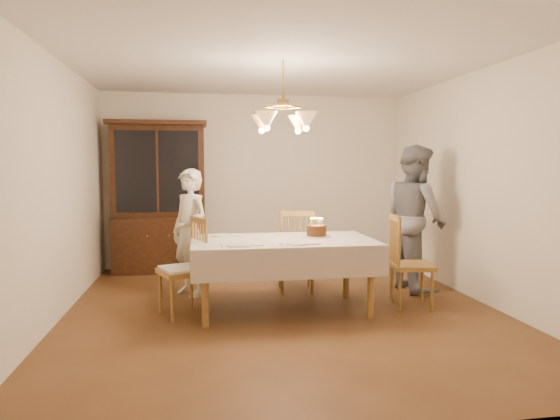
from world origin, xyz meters
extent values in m
plane|color=#523017|center=(0.00, 0.00, 0.00)|extent=(5.00, 5.00, 0.00)
plane|color=white|center=(0.00, 0.00, 2.60)|extent=(5.00, 5.00, 0.00)
plane|color=#EEE5CE|center=(0.00, 2.50, 1.30)|extent=(4.50, 0.00, 4.50)
plane|color=#EEE5CE|center=(0.00, -2.50, 1.30)|extent=(4.50, 0.00, 4.50)
plane|color=#EEE5CE|center=(-2.25, 0.00, 1.30)|extent=(0.00, 5.00, 5.00)
plane|color=#EEE5CE|center=(2.25, 0.00, 1.30)|extent=(0.00, 5.00, 5.00)
cube|color=brown|center=(0.00, 0.00, 0.73)|extent=(1.80, 1.00, 0.04)
cube|color=beige|center=(0.00, 0.00, 0.75)|extent=(1.90, 1.10, 0.01)
cylinder|color=brown|center=(-0.82, -0.42, 0.35)|extent=(0.07, 0.07, 0.71)
cylinder|color=brown|center=(0.82, -0.42, 0.35)|extent=(0.07, 0.07, 0.71)
cylinder|color=brown|center=(-0.82, 0.42, 0.35)|extent=(0.07, 0.07, 0.71)
cylinder|color=brown|center=(0.82, 0.42, 0.35)|extent=(0.07, 0.07, 0.71)
cube|color=black|center=(-1.43, 2.23, 0.40)|extent=(1.30, 0.50, 0.80)
cube|color=black|center=(-1.43, 2.28, 1.45)|extent=(1.30, 0.40, 1.30)
cube|color=black|center=(-1.43, 2.08, 1.45)|extent=(1.14, 0.01, 1.14)
cube|color=black|center=(-1.43, 2.23, 2.13)|extent=(1.38, 0.54, 0.06)
cube|color=brown|center=(0.29, 0.78, 0.45)|extent=(0.48, 0.46, 0.05)
cube|color=brown|center=(0.27, 0.59, 0.97)|extent=(0.40, 0.07, 0.06)
cylinder|color=brown|center=(0.49, 0.93, 0.21)|extent=(0.04, 0.04, 0.43)
cylinder|color=brown|center=(0.13, 0.97, 0.21)|extent=(0.04, 0.04, 0.43)
cylinder|color=brown|center=(0.45, 0.60, 0.21)|extent=(0.04, 0.04, 0.43)
cylinder|color=brown|center=(0.10, 0.63, 0.21)|extent=(0.04, 0.04, 0.43)
cube|color=brown|center=(-1.05, -0.01, 0.45)|extent=(0.55, 0.57, 0.05)
cube|color=brown|center=(-0.87, 0.07, 0.97)|extent=(0.18, 0.38, 0.06)
cylinder|color=brown|center=(-1.27, 0.10, 0.21)|extent=(0.04, 0.04, 0.43)
cylinder|color=brown|center=(-1.14, -0.24, 0.21)|extent=(0.04, 0.04, 0.43)
cylinder|color=brown|center=(-0.96, 0.22, 0.21)|extent=(0.04, 0.04, 0.43)
cylinder|color=brown|center=(-0.82, -0.11, 0.21)|extent=(0.04, 0.04, 0.43)
cube|color=beige|center=(-1.05, -0.01, 0.48)|extent=(0.50, 0.51, 0.03)
cube|color=brown|center=(1.40, -0.09, 0.45)|extent=(0.48, 0.50, 0.05)
cube|color=brown|center=(1.21, -0.06, 0.97)|extent=(0.10, 0.40, 0.06)
cylinder|color=brown|center=(1.54, -0.29, 0.21)|extent=(0.04, 0.04, 0.43)
cylinder|color=brown|center=(1.59, 0.06, 0.21)|extent=(0.04, 0.04, 0.43)
cylinder|color=brown|center=(1.20, -0.24, 0.21)|extent=(0.04, 0.04, 0.43)
cylinder|color=brown|center=(1.26, 0.11, 0.21)|extent=(0.04, 0.04, 0.43)
imported|color=#EFE4CA|center=(-0.98, 0.80, 0.75)|extent=(0.61, 0.65, 1.50)
imported|color=slate|center=(1.76, 0.65, 0.89)|extent=(0.76, 0.93, 1.78)
cylinder|color=white|center=(0.38, 0.11, 0.77)|extent=(0.30, 0.30, 0.01)
cylinder|color=#391D0D|center=(0.38, 0.11, 0.83)|extent=(0.21, 0.21, 0.12)
cylinder|color=#598CD8|center=(0.45, 0.11, 0.92)|extent=(0.01, 0.01, 0.07)
sphere|color=#FFB23F|center=(0.45, 0.11, 0.96)|extent=(0.01, 0.01, 0.01)
cylinder|color=pink|center=(0.44, 0.13, 0.92)|extent=(0.01, 0.01, 0.07)
sphere|color=#FFB23F|center=(0.44, 0.13, 0.96)|extent=(0.01, 0.01, 0.01)
cylinder|color=#EACC66|center=(0.42, 0.16, 0.92)|extent=(0.01, 0.01, 0.07)
sphere|color=#FFB23F|center=(0.42, 0.16, 0.96)|extent=(0.01, 0.01, 0.01)
cylinder|color=#598CD8|center=(0.40, 0.17, 0.92)|extent=(0.01, 0.01, 0.07)
sphere|color=#FFB23F|center=(0.40, 0.17, 0.96)|extent=(0.01, 0.01, 0.01)
cylinder|color=pink|center=(0.37, 0.17, 0.92)|extent=(0.01, 0.01, 0.07)
sphere|color=#FFB23F|center=(0.37, 0.17, 0.96)|extent=(0.01, 0.01, 0.01)
cylinder|color=#EACC66|center=(0.35, 0.16, 0.92)|extent=(0.01, 0.01, 0.07)
sphere|color=#FFB23F|center=(0.35, 0.16, 0.96)|extent=(0.01, 0.01, 0.01)
cylinder|color=#598CD8|center=(0.33, 0.13, 0.92)|extent=(0.01, 0.01, 0.07)
sphere|color=#FFB23F|center=(0.33, 0.13, 0.96)|extent=(0.01, 0.01, 0.01)
cylinder|color=pink|center=(0.32, 0.11, 0.92)|extent=(0.01, 0.01, 0.07)
sphere|color=#FFB23F|center=(0.32, 0.11, 0.96)|extent=(0.01, 0.01, 0.01)
cylinder|color=#EACC66|center=(0.33, 0.08, 0.92)|extent=(0.01, 0.01, 0.07)
sphere|color=#FFB23F|center=(0.33, 0.08, 0.96)|extent=(0.01, 0.01, 0.01)
cylinder|color=#598CD8|center=(0.35, 0.06, 0.92)|extent=(0.01, 0.01, 0.07)
sphere|color=#FFB23F|center=(0.35, 0.06, 0.96)|extent=(0.01, 0.01, 0.01)
cylinder|color=pink|center=(0.37, 0.04, 0.92)|extent=(0.01, 0.01, 0.07)
sphere|color=#FFB23F|center=(0.37, 0.04, 0.96)|extent=(0.01, 0.01, 0.01)
cylinder|color=#EACC66|center=(0.40, 0.04, 0.92)|extent=(0.01, 0.01, 0.07)
sphere|color=#FFB23F|center=(0.40, 0.04, 0.96)|extent=(0.01, 0.01, 0.01)
cylinder|color=#598CD8|center=(0.42, 0.06, 0.92)|extent=(0.01, 0.01, 0.07)
sphere|color=#FFB23F|center=(0.42, 0.06, 0.96)|extent=(0.01, 0.01, 0.01)
cylinder|color=pink|center=(0.44, 0.08, 0.92)|extent=(0.01, 0.01, 0.07)
sphere|color=#FFB23F|center=(0.44, 0.08, 0.96)|extent=(0.01, 0.01, 0.01)
cylinder|color=white|center=(-0.48, -0.35, 0.77)|extent=(0.26, 0.26, 0.02)
cube|color=silver|center=(-0.66, -0.35, 0.76)|extent=(0.01, 0.16, 0.01)
cube|color=beige|center=(-0.31, -0.35, 0.76)|extent=(0.10, 0.10, 0.01)
cylinder|color=white|center=(0.09, -0.35, 0.77)|extent=(0.24, 0.24, 0.02)
cube|color=silver|center=(-0.08, -0.35, 0.76)|extent=(0.01, 0.16, 0.01)
cube|color=beige|center=(0.26, -0.35, 0.76)|extent=(0.10, 0.10, 0.01)
cylinder|color=white|center=(-0.63, 0.35, 0.77)|extent=(0.24, 0.24, 0.02)
cube|color=silver|center=(-0.79, 0.35, 0.76)|extent=(0.01, 0.16, 0.01)
cube|color=beige|center=(-0.46, 0.35, 0.76)|extent=(0.10, 0.10, 0.01)
cylinder|color=#BF8C3F|center=(0.00, 0.00, 2.40)|extent=(0.02, 0.02, 0.40)
cylinder|color=#BF8C3F|center=(0.00, 0.00, 2.15)|extent=(0.12, 0.12, 0.10)
cone|color=#D8994C|center=(0.20, 0.20, 1.97)|extent=(0.22, 0.22, 0.18)
sphere|color=#FFD899|center=(0.20, 0.20, 1.90)|extent=(0.07, 0.07, 0.07)
cone|color=#D8994C|center=(-0.20, 0.20, 1.97)|extent=(0.22, 0.22, 0.18)
sphere|color=#FFD899|center=(-0.20, 0.20, 1.90)|extent=(0.07, 0.07, 0.07)
cone|color=#D8994C|center=(-0.20, -0.20, 1.97)|extent=(0.22, 0.22, 0.18)
sphere|color=#FFD899|center=(-0.20, -0.20, 1.90)|extent=(0.07, 0.07, 0.07)
cone|color=#D8994C|center=(0.20, -0.20, 1.97)|extent=(0.22, 0.22, 0.18)
sphere|color=#FFD899|center=(0.20, -0.20, 1.90)|extent=(0.07, 0.07, 0.07)
camera|label=1|loc=(-0.87, -5.11, 1.52)|focal=32.00mm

